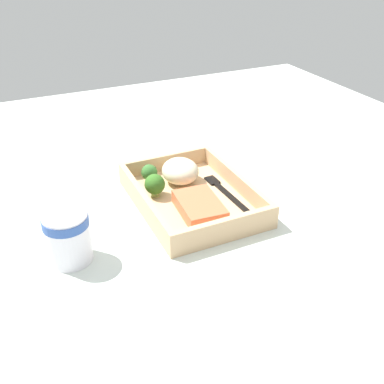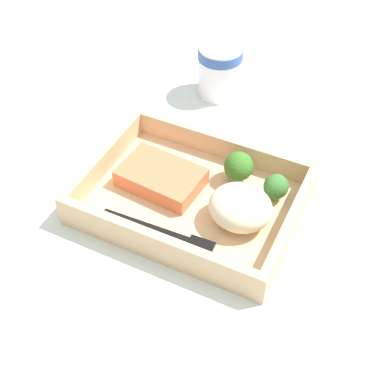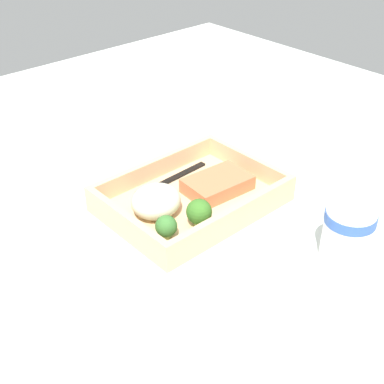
# 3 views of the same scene
# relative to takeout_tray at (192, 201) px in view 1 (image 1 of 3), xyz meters

# --- Properties ---
(ground_plane) EXTENTS (1.60, 1.60, 0.02)m
(ground_plane) POSITION_rel_takeout_tray_xyz_m (0.00, 0.00, -0.02)
(ground_plane) COLOR silver
(takeout_tray) EXTENTS (0.29, 0.21, 0.01)m
(takeout_tray) POSITION_rel_takeout_tray_xyz_m (0.00, 0.00, 0.00)
(takeout_tray) COLOR tan
(takeout_tray) RESTS_ON ground_plane
(tray_rim) EXTENTS (0.29, 0.21, 0.04)m
(tray_rim) POSITION_rel_takeout_tray_xyz_m (0.00, 0.00, 0.02)
(tray_rim) COLOR tan
(tray_rim) RESTS_ON takeout_tray
(salmon_fillet) EXTENTS (0.12, 0.08, 0.03)m
(salmon_fillet) POSITION_rel_takeout_tray_xyz_m (-0.05, 0.01, 0.02)
(salmon_fillet) COLOR #E26E46
(salmon_fillet) RESTS_ON takeout_tray
(mashed_potatoes) EXTENTS (0.08, 0.08, 0.05)m
(mashed_potatoes) POSITION_rel_takeout_tray_xyz_m (0.07, -0.01, 0.03)
(mashed_potatoes) COLOR beige
(mashed_potatoes) RESTS_ON takeout_tray
(broccoli_floret_1) EXTENTS (0.03, 0.03, 0.04)m
(broccoli_floret_1) POSITION_rel_takeout_tray_xyz_m (0.10, 0.05, 0.03)
(broccoli_floret_1) COLOR #819750
(broccoli_floret_1) RESTS_ON takeout_tray
(broccoli_floret_2) EXTENTS (0.04, 0.04, 0.05)m
(broccoli_floret_2) POSITION_rel_takeout_tray_xyz_m (0.04, 0.06, 0.03)
(broccoli_floret_2) COLOR #87A759
(broccoli_floret_2) RESTS_ON takeout_tray
(fork) EXTENTS (0.16, 0.02, 0.00)m
(fork) POSITION_rel_takeout_tray_xyz_m (-0.01, -0.07, 0.01)
(fork) COLOR black
(fork) RESTS_ON takeout_tray
(paper_cup) EXTENTS (0.07, 0.07, 0.09)m
(paper_cup) POSITION_rel_takeout_tray_xyz_m (-0.07, 0.26, 0.04)
(paper_cup) COLOR white
(paper_cup) RESTS_ON ground_plane
(receipt_slip) EXTENTS (0.11, 0.14, 0.00)m
(receipt_slip) POSITION_rel_takeout_tray_xyz_m (0.23, -0.10, -0.00)
(receipt_slip) COLOR white
(receipt_slip) RESTS_ON ground_plane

